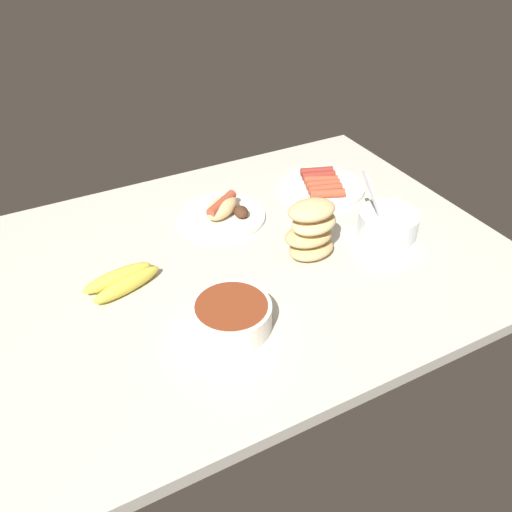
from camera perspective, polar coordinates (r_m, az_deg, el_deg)
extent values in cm
cube|color=beige|center=(126.04, -1.28, -0.60)|extent=(120.00, 90.00, 3.00)
ellipsoid|color=tan|center=(125.28, 5.87, 0.80)|extent=(11.93, 9.03, 3.60)
ellipsoid|color=tan|center=(123.00, 5.54, 2.12)|extent=(11.95, 9.07, 3.60)
ellipsoid|color=#E5C689|center=(121.09, 6.14, 3.51)|extent=(12.43, 9.80, 3.60)
ellipsoid|color=#DBB77A|center=(118.73, 5.90, 4.86)|extent=(11.39, 8.25, 3.60)
ellipsoid|color=gold|center=(119.95, -14.39, -2.22)|extent=(16.26, 6.37, 3.49)
ellipsoid|color=gold|center=(117.61, -13.43, -2.93)|extent=(16.68, 8.26, 3.51)
cylinder|color=white|center=(138.67, -3.58, 4.18)|extent=(22.02, 22.02, 1.00)
ellipsoid|color=#DBB77A|center=(137.24, -3.63, 5.13)|extent=(12.67, 11.21, 4.40)
cylinder|color=#AD472D|center=(136.61, -3.64, 5.56)|extent=(10.22, 7.89, 2.40)
ellipsoid|color=#472819|center=(136.73, -1.58, 4.67)|extent=(4.27, 4.93, 2.80)
cylinder|color=white|center=(105.70, -2.58, -6.35)|extent=(15.73, 15.73, 5.50)
cylinder|color=maroon|center=(104.12, -2.62, -5.40)|extent=(14.16, 14.16, 1.00)
cylinder|color=white|center=(152.54, 6.93, 7.22)|extent=(23.77, 23.77, 1.00)
cylinder|color=maroon|center=(157.16, 6.43, 8.88)|extent=(9.50, 5.35, 2.31)
cylinder|color=maroon|center=(154.98, 6.64, 8.45)|extent=(9.50, 5.31, 2.31)
cylinder|color=#AD472D|center=(152.82, 6.86, 8.00)|extent=(9.38, 5.99, 2.31)
cylinder|color=#AD472D|center=(150.67, 7.08, 7.53)|extent=(9.54, 4.87, 2.31)
cylinder|color=#AD472D|center=(148.53, 7.31, 7.06)|extent=(9.54, 4.81, 2.31)
cylinder|color=#AD472D|center=(146.40, 7.55, 6.57)|extent=(9.43, 5.76, 2.31)
cylinder|color=silver|center=(135.25, 13.75, 3.36)|extent=(14.58, 14.58, 5.72)
cylinder|color=beige|center=(134.65, 13.82, 3.77)|extent=(12.83, 12.83, 2.57)
cube|color=#B7B7BC|center=(131.39, 12.52, 5.57)|extent=(1.99, 10.85, 12.83)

